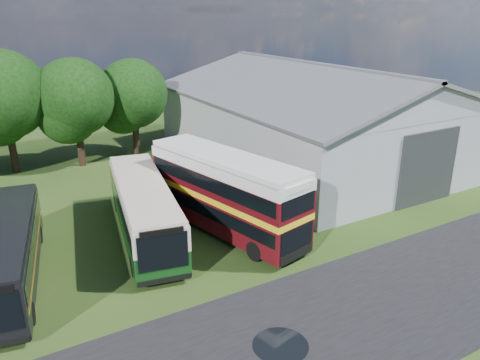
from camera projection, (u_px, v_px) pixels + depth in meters
ground at (270, 296)px, 21.29m from camera, size 120.00×120.00×0.00m
asphalt_road at (366, 311)px, 20.27m from camera, size 60.00×8.00×0.02m
puddle at (280, 346)px, 18.14m from camera, size 2.20×2.20×0.01m
storage_shed at (314, 110)px, 39.92m from camera, size 18.80×24.80×8.15m
tree_mid at (3, 95)px, 35.52m from camera, size 6.80×6.80×9.60m
tree_right_a at (75, 97)px, 37.24m from camera, size 6.26×6.26×8.83m
tree_right_b at (133, 94)px, 40.34m from camera, size 5.98×5.98×8.45m
shrub_front at (292, 221)px, 28.80m from camera, size 1.70×1.70×1.70m
shrub_mid at (273, 210)px, 30.43m from camera, size 1.60×1.60×1.60m
shrub_back at (257, 200)px, 32.05m from camera, size 1.80×1.80×1.80m
bus_green_single at (144, 209)px, 26.38m from camera, size 4.81×11.93×3.21m
bus_maroon_double at (226, 194)px, 26.85m from camera, size 5.08×11.18×4.66m
bus_dark_single at (7, 252)px, 21.90m from camera, size 4.48×11.15×3.00m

